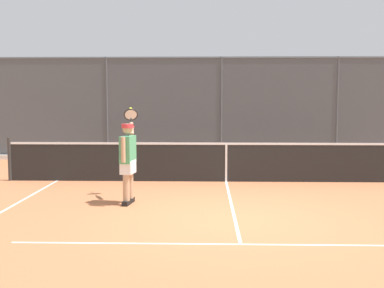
# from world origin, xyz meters

# --- Properties ---
(ground_plane) EXTENTS (60.00, 60.00, 0.00)m
(ground_plane) POSITION_xyz_m (0.00, 0.00, 0.00)
(ground_plane) COLOR #B76B42
(court_line_markings) EXTENTS (8.42, 9.44, 0.01)m
(court_line_markings) POSITION_xyz_m (0.00, 1.74, 0.00)
(court_line_markings) COLOR white
(court_line_markings) RESTS_ON ground
(fence_backdrop) EXTENTS (18.16, 1.37, 3.39)m
(fence_backdrop) POSITION_xyz_m (0.00, -8.70, 1.37)
(fence_backdrop) COLOR #474C51
(fence_backdrop) RESTS_ON ground
(tennis_net) EXTENTS (10.82, 0.09, 1.07)m
(tennis_net) POSITION_xyz_m (0.00, -3.78, 0.49)
(tennis_net) COLOR #2D2D2D
(tennis_net) RESTS_ON ground
(tennis_player) EXTENTS (0.36, 1.36, 1.85)m
(tennis_player) POSITION_xyz_m (2.00, -1.21, 0.90)
(tennis_player) COLOR black
(tennis_player) RESTS_ON ground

